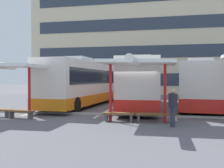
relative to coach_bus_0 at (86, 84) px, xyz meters
name	(u,v)px	position (x,y,z in m)	size (l,w,h in m)	color
ground_plane	(135,117)	(4.58, -5.58, -1.75)	(160.00, 160.00, 0.00)	slate
terminal_building	(155,46)	(4.61, 22.68, 5.79)	(35.51, 15.65, 17.83)	beige
coach_bus_0	(86,84)	(0.00, 0.00, 0.00)	(3.33, 12.59, 3.74)	silver
coach_bus_1	(141,84)	(4.46, -0.54, -0.03)	(3.07, 12.21, 3.70)	silver
coach_bus_2	(199,86)	(8.61, -0.27, -0.15)	(3.37, 10.51, 3.47)	silver
lane_stripe_0	(67,104)	(-1.86, 0.53, -1.75)	(0.16, 14.00, 0.01)	white
lane_stripe_1	(117,105)	(2.43, 0.53, -1.75)	(0.16, 14.00, 0.01)	white
lane_stripe_2	(172,106)	(6.72, 0.53, -1.75)	(0.16, 14.00, 0.01)	white
waiting_shelter_0	(2,67)	(-2.29, -7.61, 1.01)	(3.89, 4.20, 3.00)	red
bench_1	(21,112)	(-1.39, -7.30, -1.42)	(1.56, 0.58, 0.45)	brown
waiting_shelter_1	(137,64)	(4.86, -7.47, 1.09)	(3.67, 4.20, 3.08)	red
bench_2	(119,115)	(3.96, -7.26, -1.42)	(1.55, 0.49, 0.45)	brown
bench_3	(156,115)	(5.76, -7.13, -1.41)	(1.99, 0.57, 0.45)	brown
platform_kerb	(136,115)	(4.58, -5.26, -1.69)	(44.00, 0.24, 0.12)	#ADADA8
waiting_passenger_0	(173,105)	(6.53, -8.19, -0.77)	(0.39, 0.54, 1.70)	#33384C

